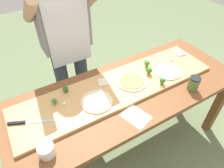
{
  "coord_description": "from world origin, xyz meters",
  "views": [
    {
      "loc": [
        -0.67,
        -0.9,
        1.81
      ],
      "look_at": [
        -0.1,
        0.05,
        0.81
      ],
      "focal_mm": 32.16,
      "sensor_mm": 36.0,
      "label": 1
    }
  ],
  "objects_px": {
    "prep_table": "(127,98)",
    "pizza_whole_white_garlic": "(168,71)",
    "pizza_whole_pesto_green": "(132,81)",
    "pizza_slice_far_left": "(103,82)",
    "chefs_knife": "(27,122)",
    "broccoli_floret_center_right": "(54,101)",
    "flour_cup": "(47,151)",
    "cook_center": "(65,36)",
    "cheese_crumble_a": "(65,104)",
    "cheese_crumble_b": "(172,60)",
    "broccoli_floret_back_right": "(65,89)",
    "broccoli_floret_center_left": "(147,63)",
    "cheese_crumble_c": "(145,59)",
    "recipe_note": "(136,116)",
    "broccoli_floret_back_mid": "(149,70)",
    "broccoli_floret_front_left": "(162,81)",
    "pizza_slice_near_right": "(180,53)",
    "pizza_whole_cheese_artichoke": "(97,101)",
    "sauce_jar": "(194,84)"
  },
  "relations": [
    {
      "from": "broccoli_floret_center_left",
      "to": "broccoli_floret_back_mid",
      "type": "height_order",
      "value": "same"
    },
    {
      "from": "broccoli_floret_back_right",
      "to": "broccoli_floret_center_right",
      "type": "bearing_deg",
      "value": -146.61
    },
    {
      "from": "pizza_slice_far_left",
      "to": "cook_center",
      "type": "bearing_deg",
      "value": 103.9
    },
    {
      "from": "prep_table",
      "to": "pizza_slice_far_left",
      "type": "height_order",
      "value": "pizza_slice_far_left"
    },
    {
      "from": "chefs_knife",
      "to": "prep_table",
      "type": "bearing_deg",
      "value": -4.03
    },
    {
      "from": "pizza_slice_near_right",
      "to": "recipe_note",
      "type": "xyz_separation_m",
      "value": [
        -0.77,
        -0.38,
        -0.03
      ]
    },
    {
      "from": "pizza_whole_pesto_green",
      "to": "pizza_slice_far_left",
      "type": "distance_m",
      "value": 0.22
    },
    {
      "from": "broccoli_floret_front_left",
      "to": "prep_table",
      "type": "bearing_deg",
      "value": 157.91
    },
    {
      "from": "pizza_whole_pesto_green",
      "to": "flour_cup",
      "type": "height_order",
      "value": "flour_cup"
    },
    {
      "from": "broccoli_floret_center_right",
      "to": "flour_cup",
      "type": "height_order",
      "value": "flour_cup"
    },
    {
      "from": "chefs_knife",
      "to": "recipe_note",
      "type": "xyz_separation_m",
      "value": [
        0.65,
        -0.3,
        -0.03
      ]
    },
    {
      "from": "pizza_whole_pesto_green",
      "to": "broccoli_floret_back_mid",
      "type": "relative_size",
      "value": 3.66
    },
    {
      "from": "prep_table",
      "to": "cheese_crumble_a",
      "type": "height_order",
      "value": "cheese_crumble_a"
    },
    {
      "from": "broccoli_floret_back_mid",
      "to": "pizza_slice_far_left",
      "type": "bearing_deg",
      "value": 165.62
    },
    {
      "from": "flour_cup",
      "to": "sauce_jar",
      "type": "distance_m",
      "value": 1.12
    },
    {
      "from": "pizza_slice_far_left",
      "to": "broccoli_floret_front_left",
      "type": "height_order",
      "value": "broccoli_floret_front_left"
    },
    {
      "from": "pizza_whole_pesto_green",
      "to": "pizza_slice_far_left",
      "type": "bearing_deg",
      "value": 152.71
    },
    {
      "from": "pizza_slice_far_left",
      "to": "cook_center",
      "type": "height_order",
      "value": "cook_center"
    },
    {
      "from": "cook_center",
      "to": "chefs_knife",
      "type": "bearing_deg",
      "value": -133.35
    },
    {
      "from": "broccoli_floret_center_left",
      "to": "cheese_crumble_a",
      "type": "relative_size",
      "value": 3.73
    },
    {
      "from": "chefs_knife",
      "to": "broccoli_floret_back_right",
      "type": "bearing_deg",
      "value": 23.41
    },
    {
      "from": "pizza_whole_cheese_artichoke",
      "to": "cheese_crumble_c",
      "type": "xyz_separation_m",
      "value": [
        0.6,
        0.24,
        -0.0
      ]
    },
    {
      "from": "broccoli_floret_back_right",
      "to": "cheese_crumble_c",
      "type": "xyz_separation_m",
      "value": [
        0.75,
        0.03,
        -0.02
      ]
    },
    {
      "from": "broccoli_floret_back_mid",
      "to": "cheese_crumble_c",
      "type": "distance_m",
      "value": 0.2
    },
    {
      "from": "broccoli_floret_center_left",
      "to": "cheese_crumble_a",
      "type": "distance_m",
      "value": 0.76
    },
    {
      "from": "broccoli_floret_center_left",
      "to": "broccoli_floret_center_right",
      "type": "distance_m",
      "value": 0.82
    },
    {
      "from": "pizza_whole_cheese_artichoke",
      "to": "cheese_crumble_a",
      "type": "xyz_separation_m",
      "value": [
        -0.21,
        0.09,
        0.0
      ]
    },
    {
      "from": "cheese_crumble_a",
      "to": "cook_center",
      "type": "height_order",
      "value": "cook_center"
    },
    {
      "from": "broccoli_floret_back_mid",
      "to": "cheese_crumble_c",
      "type": "relative_size",
      "value": 4.76
    },
    {
      "from": "broccoli_floret_center_left",
      "to": "recipe_note",
      "type": "distance_m",
      "value": 0.54
    },
    {
      "from": "broccoli_floret_front_left",
      "to": "broccoli_floret_center_right",
      "type": "bearing_deg",
      "value": 164.24
    },
    {
      "from": "pizza_slice_near_right",
      "to": "recipe_note",
      "type": "height_order",
      "value": "pizza_slice_near_right"
    },
    {
      "from": "cheese_crumble_a",
      "to": "cheese_crumble_b",
      "type": "relative_size",
      "value": 1.03
    },
    {
      "from": "pizza_whole_pesto_green",
      "to": "pizza_whole_cheese_artichoke",
      "type": "distance_m",
      "value": 0.34
    },
    {
      "from": "prep_table",
      "to": "pizza_whole_white_garlic",
      "type": "bearing_deg",
      "value": -2.17
    },
    {
      "from": "pizza_whole_pesto_green",
      "to": "pizza_slice_far_left",
      "type": "relative_size",
      "value": 2.88
    },
    {
      "from": "pizza_slice_near_right",
      "to": "broccoli_floret_back_mid",
      "type": "height_order",
      "value": "broccoli_floret_back_mid"
    },
    {
      "from": "pizza_whole_pesto_green",
      "to": "recipe_note",
      "type": "bearing_deg",
      "value": -119.39
    },
    {
      "from": "chefs_knife",
      "to": "broccoli_floret_center_left",
      "type": "distance_m",
      "value": 1.03
    },
    {
      "from": "chefs_knife",
      "to": "broccoli_floret_center_right",
      "type": "distance_m",
      "value": 0.22
    },
    {
      "from": "pizza_slice_far_left",
      "to": "broccoli_floret_center_left",
      "type": "xyz_separation_m",
      "value": [
        0.42,
        -0.01,
        0.03
      ]
    },
    {
      "from": "recipe_note",
      "to": "pizza_whole_white_garlic",
      "type": "bearing_deg",
      "value": 25.4
    },
    {
      "from": "pizza_slice_near_right",
      "to": "broccoli_floret_center_left",
      "type": "relative_size",
      "value": 1.24
    },
    {
      "from": "cheese_crumble_a",
      "to": "recipe_note",
      "type": "xyz_separation_m",
      "value": [
        0.38,
        -0.32,
        -0.03
      ]
    },
    {
      "from": "broccoli_floret_front_left",
      "to": "cheese_crumble_b",
      "type": "height_order",
      "value": "broccoli_floret_front_left"
    },
    {
      "from": "cheese_crumble_c",
      "to": "pizza_whole_pesto_green",
      "type": "bearing_deg",
      "value": -145.57
    },
    {
      "from": "pizza_whole_pesto_green",
      "to": "recipe_note",
      "type": "height_order",
      "value": "pizza_whole_pesto_green"
    },
    {
      "from": "sauce_jar",
      "to": "cook_center",
      "type": "relative_size",
      "value": 0.07
    },
    {
      "from": "prep_table",
      "to": "pizza_whole_pesto_green",
      "type": "distance_m",
      "value": 0.15
    },
    {
      "from": "cheese_crumble_c",
      "to": "cook_center",
      "type": "distance_m",
      "value": 0.71
    }
  ]
}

